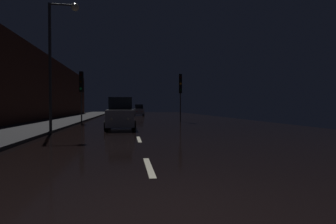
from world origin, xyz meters
TOP-DOWN VIEW (x-y plane):
  - ground at (0.00, 24.50)m, footprint 26.40×84.00m
  - sidewalk_left at (-7.00, 24.50)m, footprint 4.40×84.00m
  - building_facade_left at (-9.60, 21.00)m, footprint 0.80×63.00m
  - lane_centerline at (0.00, 8.59)m, footprint 0.16×13.30m
  - traffic_light_far_right at (4.70, 22.04)m, footprint 0.36×0.48m
  - traffic_light_far_left at (-4.70, 21.64)m, footprint 0.36×0.48m
  - streetlamp_overhead at (-4.45, 12.38)m, footprint 1.70×0.44m
  - car_approaching_headlights at (-0.98, 14.81)m, footprint 1.97×4.27m
  - car_distant_taillights at (1.48, 41.83)m, footprint 1.71×3.71m

SIDE VIEW (x-z plane):
  - ground at x=0.00m, z-range -0.02..0.00m
  - lane_centerline at x=0.00m, z-range 0.00..0.01m
  - sidewalk_left at x=-7.00m, z-range 0.00..0.15m
  - car_distant_taillights at x=1.48m, z-range -0.08..1.79m
  - car_approaching_headlights at x=-0.98m, z-range -0.09..2.06m
  - traffic_light_far_right at x=4.70m, z-range 1.06..5.80m
  - traffic_light_far_left at x=-4.70m, z-range 1.07..5.82m
  - building_facade_left at x=-9.60m, z-range 0.00..7.29m
  - streetlamp_overhead at x=-4.45m, z-range 1.19..8.70m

